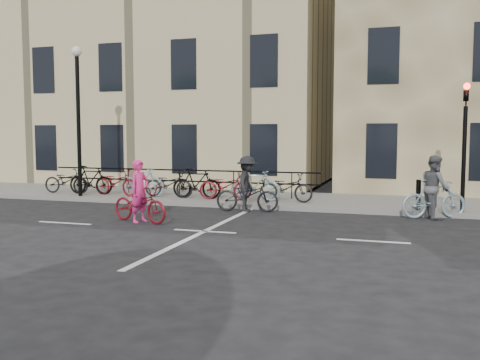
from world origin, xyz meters
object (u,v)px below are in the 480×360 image
(cyclist_pink, at_px, (140,201))
(lamp_post, at_px, (78,102))
(traffic_light, at_px, (465,131))
(cyclist_grey, at_px, (434,193))
(cyclist_dark, at_px, (247,190))

(cyclist_pink, bearing_deg, lamp_post, 67.60)
(traffic_light, bearing_deg, lamp_post, 179.73)
(lamp_post, xyz_separation_m, cyclist_grey, (11.92, -0.60, -2.77))
(cyclist_grey, height_order, cyclist_dark, cyclist_grey)
(lamp_post, bearing_deg, cyclist_dark, -7.60)
(traffic_light, xyz_separation_m, cyclist_dark, (-6.18, -0.81, -1.78))
(lamp_post, relative_size, cyclist_grey, 2.77)
(cyclist_dark, bearing_deg, traffic_light, -88.90)
(lamp_post, distance_m, cyclist_grey, 12.25)
(lamp_post, relative_size, cyclist_pink, 2.64)
(lamp_post, height_order, cyclist_pink, lamp_post)
(cyclist_grey, bearing_deg, traffic_light, -78.21)
(lamp_post, distance_m, cyclist_pink, 6.36)
(cyclist_dark, bearing_deg, cyclist_pink, 135.29)
(traffic_light, height_order, cyclist_pink, traffic_light)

